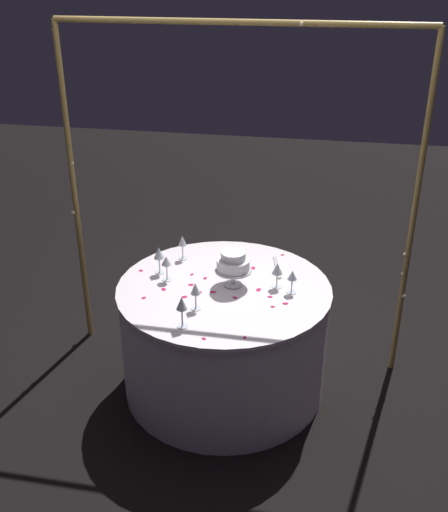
{
  "coord_description": "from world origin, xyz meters",
  "views": [
    {
      "loc": [
        0.59,
        -3.09,
        2.5
      ],
      "look_at": [
        0.0,
        0.0,
        0.93
      ],
      "focal_mm": 42.44,
      "sensor_mm": 36.0,
      "label": 1
    }
  ],
  "objects_px": {
    "decorative_arch": "(236,151)",
    "wine_glass_5": "(195,290)",
    "tiered_cake": "(233,264)",
    "wine_glass_2": "(182,305)",
    "wine_glass_1": "(182,242)",
    "wine_glass_3": "(292,276)",
    "wine_glass_4": "(277,270)",
    "main_table": "(224,338)",
    "wine_glass_0": "(166,262)",
    "wine_glass_6": "(159,254)",
    "cake_knife": "(278,269)"
  },
  "relations": [
    {
      "from": "wine_glass_1",
      "to": "wine_glass_6",
      "type": "relative_size",
      "value": 0.93
    },
    {
      "from": "tiered_cake",
      "to": "wine_glass_2",
      "type": "xyz_separation_m",
      "value": [
        -0.19,
        -0.49,
        -0.01
      ]
    },
    {
      "from": "decorative_arch",
      "to": "wine_glass_2",
      "type": "height_order",
      "value": "decorative_arch"
    },
    {
      "from": "wine_glass_1",
      "to": "wine_glass_6",
      "type": "xyz_separation_m",
      "value": [
        -0.09,
        -0.22,
        0.01
      ]
    },
    {
      "from": "main_table",
      "to": "tiered_cake",
      "type": "bearing_deg",
      "value": 29.78
    },
    {
      "from": "cake_knife",
      "to": "wine_glass_0",
      "type": "bearing_deg",
      "value": -157.84
    },
    {
      "from": "wine_glass_2",
      "to": "cake_knife",
      "type": "bearing_deg",
      "value": 60.45
    },
    {
      "from": "decorative_arch",
      "to": "wine_glass_2",
      "type": "relative_size",
      "value": 12.16
    },
    {
      "from": "decorative_arch",
      "to": "wine_glass_5",
      "type": "bearing_deg",
      "value": -98.98
    },
    {
      "from": "tiered_cake",
      "to": "wine_glass_1",
      "type": "height_order",
      "value": "tiered_cake"
    },
    {
      "from": "wine_glass_0",
      "to": "wine_glass_1",
      "type": "bearing_deg",
      "value": 85.55
    },
    {
      "from": "wine_glass_6",
      "to": "wine_glass_3",
      "type": "bearing_deg",
      "value": -6.59
    },
    {
      "from": "tiered_cake",
      "to": "cake_knife",
      "type": "relative_size",
      "value": 0.76
    },
    {
      "from": "tiered_cake",
      "to": "wine_glass_2",
      "type": "distance_m",
      "value": 0.53
    },
    {
      "from": "decorative_arch",
      "to": "wine_glass_0",
      "type": "bearing_deg",
      "value": -133.26
    },
    {
      "from": "wine_glass_1",
      "to": "wine_glass_3",
      "type": "distance_m",
      "value": 0.8
    },
    {
      "from": "decorative_arch",
      "to": "wine_glass_2",
      "type": "xyz_separation_m",
      "value": [
        -0.14,
        -0.87,
        -0.58
      ]
    },
    {
      "from": "wine_glass_5",
      "to": "wine_glass_0",
      "type": "bearing_deg",
      "value": 130.06
    },
    {
      "from": "wine_glass_0",
      "to": "wine_glass_1",
      "type": "xyz_separation_m",
      "value": [
        0.02,
        0.3,
        -0.0
      ]
    },
    {
      "from": "wine_glass_0",
      "to": "wine_glass_1",
      "type": "height_order",
      "value": "wine_glass_1"
    },
    {
      "from": "wine_glass_5",
      "to": "wine_glass_6",
      "type": "xyz_separation_m",
      "value": [
        -0.32,
        0.38,
        0.01
      ]
    },
    {
      "from": "wine_glass_5",
      "to": "wine_glass_2",
      "type": "bearing_deg",
      "value": -98.48
    },
    {
      "from": "wine_glass_5",
      "to": "tiered_cake",
      "type": "bearing_deg",
      "value": 62.55
    },
    {
      "from": "main_table",
      "to": "wine_glass_1",
      "type": "distance_m",
      "value": 0.67
    },
    {
      "from": "decorative_arch",
      "to": "wine_glass_4",
      "type": "bearing_deg",
      "value": -48.03
    },
    {
      "from": "tiered_cake",
      "to": "wine_glass_2",
      "type": "relative_size",
      "value": 1.22
    },
    {
      "from": "decorative_arch",
      "to": "main_table",
      "type": "distance_m",
      "value": 1.15
    },
    {
      "from": "decorative_arch",
      "to": "wine_glass_0",
      "type": "distance_m",
      "value": 0.79
    },
    {
      "from": "wine_glass_2",
      "to": "tiered_cake",
      "type": "bearing_deg",
      "value": 69.4
    },
    {
      "from": "wine_glass_3",
      "to": "wine_glass_4",
      "type": "height_order",
      "value": "wine_glass_4"
    },
    {
      "from": "decorative_arch",
      "to": "wine_glass_3",
      "type": "bearing_deg",
      "value": -44.36
    },
    {
      "from": "wine_glass_3",
      "to": "wine_glass_4",
      "type": "bearing_deg",
      "value": 152.11
    },
    {
      "from": "tiered_cake",
      "to": "wine_glass_3",
      "type": "height_order",
      "value": "tiered_cake"
    },
    {
      "from": "main_table",
      "to": "wine_glass_6",
      "type": "relative_size",
      "value": 7.35
    },
    {
      "from": "main_table",
      "to": "wine_glass_0",
      "type": "xyz_separation_m",
      "value": [
        -0.36,
        0.02,
        0.48
      ]
    },
    {
      "from": "wine_glass_3",
      "to": "wine_glass_5",
      "type": "xyz_separation_m",
      "value": [
        -0.51,
        -0.28,
        0.01
      ]
    },
    {
      "from": "main_table",
      "to": "wine_glass_0",
      "type": "distance_m",
      "value": 0.6
    },
    {
      "from": "decorative_arch",
      "to": "wine_glass_5",
      "type": "height_order",
      "value": "decorative_arch"
    },
    {
      "from": "main_table",
      "to": "wine_glass_5",
      "type": "distance_m",
      "value": 0.57
    },
    {
      "from": "wine_glass_4",
      "to": "wine_glass_1",
      "type": "bearing_deg",
      "value": 157.64
    },
    {
      "from": "cake_knife",
      "to": "wine_glass_3",
      "type": "bearing_deg",
      "value": -68.16
    },
    {
      "from": "wine_glass_1",
      "to": "main_table",
      "type": "bearing_deg",
      "value": -43.7
    },
    {
      "from": "wine_glass_2",
      "to": "wine_glass_6",
      "type": "xyz_separation_m",
      "value": [
        -0.29,
        0.57,
        -0.01
      ]
    },
    {
      "from": "decorative_arch",
      "to": "wine_glass_1",
      "type": "distance_m",
      "value": 0.69
    },
    {
      "from": "decorative_arch",
      "to": "wine_glass_2",
      "type": "bearing_deg",
      "value": -98.87
    },
    {
      "from": "decorative_arch",
      "to": "wine_glass_6",
      "type": "relative_size",
      "value": 12.62
    },
    {
      "from": "main_table",
      "to": "tiered_cake",
      "type": "xyz_separation_m",
      "value": [
        0.05,
        0.03,
        0.51
      ]
    },
    {
      "from": "tiered_cake",
      "to": "wine_glass_6",
      "type": "xyz_separation_m",
      "value": [
        -0.48,
        0.07,
        -0.02
      ]
    },
    {
      "from": "main_table",
      "to": "wine_glass_2",
      "type": "relative_size",
      "value": 7.07
    },
    {
      "from": "cake_knife",
      "to": "wine_glass_4",
      "type": "bearing_deg",
      "value": -85.21
    }
  ]
}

